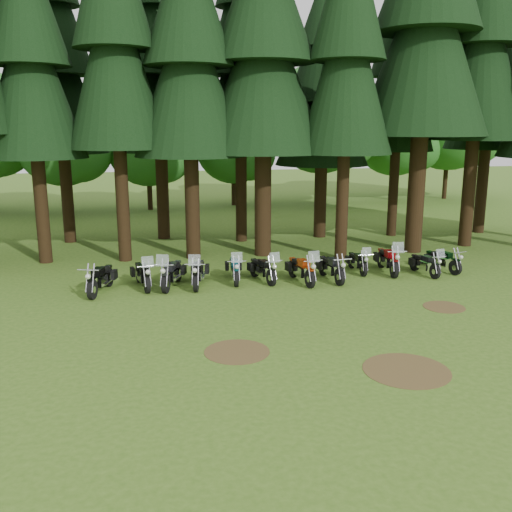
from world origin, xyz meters
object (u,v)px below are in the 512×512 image
object	(u,v)px
motorcycle_0	(101,280)
motorcycle_1	(143,275)
motorcycle_6	(301,270)
motorcycle_4	(235,270)
motorcycle_3	(198,273)
motorcycle_11	(442,261)
motorcycle_7	(331,269)
motorcycle_8	(358,262)
motorcycle_2	(172,274)
motorcycle_9	(388,261)
motorcycle_5	(263,270)
motorcycle_10	(425,265)

from	to	relation	value
motorcycle_0	motorcycle_1	size ratio (longest dim) A/B	1.01
motorcycle_0	motorcycle_6	xyz separation A→B (m)	(7.58, -0.08, 0.01)
motorcycle_1	motorcycle_4	world-z (taller)	motorcycle_1
motorcycle_3	motorcycle_11	size ratio (longest dim) A/B	1.15
motorcycle_7	motorcycle_8	size ratio (longest dim) A/B	1.14
motorcycle_3	motorcycle_4	bearing A→B (deg)	26.28
motorcycle_2	motorcycle_3	xyz separation A→B (m)	(1.00, -0.03, -0.01)
motorcycle_4	motorcycle_11	xyz separation A→B (m)	(8.82, -0.06, -0.04)
motorcycle_7	motorcycle_11	distance (m)	5.07
motorcycle_0	motorcycle_2	bearing A→B (deg)	21.82
motorcycle_7	motorcycle_9	world-z (taller)	motorcycle_9
motorcycle_7	motorcycle_8	distance (m)	1.79
motorcycle_4	motorcycle_5	size ratio (longest dim) A/B	1.03
motorcycle_3	motorcycle_4	xyz separation A→B (m)	(1.46, 0.38, -0.03)
motorcycle_5	motorcycle_0	bearing A→B (deg)	169.10
motorcycle_0	motorcycle_5	world-z (taller)	motorcycle_5
motorcycle_0	motorcycle_8	world-z (taller)	motorcycle_8
motorcycle_10	motorcycle_6	bearing A→B (deg)	173.87
motorcycle_3	motorcycle_11	distance (m)	10.28
motorcycle_5	motorcycle_3	bearing A→B (deg)	169.41
motorcycle_10	motorcycle_11	size ratio (longest dim) A/B	1.00
motorcycle_6	motorcycle_9	xyz separation A→B (m)	(3.92, 0.77, 0.02)
motorcycle_6	motorcycle_0	bearing A→B (deg)	170.93
motorcycle_11	motorcycle_1	bearing A→B (deg)	164.97
motorcycle_7	motorcycle_9	distance (m)	2.76
motorcycle_3	motorcycle_8	distance (m)	6.76
motorcycle_3	motorcycle_7	bearing A→B (deg)	9.67
motorcycle_6	motorcycle_1	bearing A→B (deg)	167.45
motorcycle_1	motorcycle_10	bearing A→B (deg)	-12.31
motorcycle_5	motorcycle_9	xyz separation A→B (m)	(5.37, 0.31, 0.06)
motorcycle_2	motorcycle_8	xyz separation A→B (m)	(7.71, 0.77, -0.09)
motorcycle_7	motorcycle_10	bearing A→B (deg)	-4.55
motorcycle_9	motorcycle_10	xyz separation A→B (m)	(1.37, -0.58, -0.09)
motorcycle_3	motorcycle_0	bearing A→B (deg)	-164.92
motorcycle_4	motorcycle_5	xyz separation A→B (m)	(1.08, -0.21, -0.01)
motorcycle_0	motorcycle_1	bearing A→B (deg)	29.69
motorcycle_5	motorcycle_6	size ratio (longest dim) A/B	0.91
motorcycle_6	motorcycle_9	world-z (taller)	motorcycle_9
motorcycle_9	motorcycle_11	distance (m)	2.37
motorcycle_11	motorcycle_5	bearing A→B (deg)	165.24
motorcycle_0	motorcycle_2	world-z (taller)	motorcycle_2
motorcycle_9	motorcycle_2	bearing A→B (deg)	-171.61
motorcycle_8	motorcycle_11	size ratio (longest dim) A/B	0.97
motorcycle_8	motorcycle_9	bearing A→B (deg)	-15.35
motorcycle_4	motorcycle_3	bearing A→B (deg)	-161.41
motorcycle_2	motorcycle_11	bearing A→B (deg)	19.95
motorcycle_7	motorcycle_8	world-z (taller)	motorcycle_8
motorcycle_6	motorcycle_8	bearing A→B (deg)	13.40
motorcycle_2	motorcycle_9	distance (m)	8.92
motorcycle_7	motorcycle_4	bearing A→B (deg)	165.66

